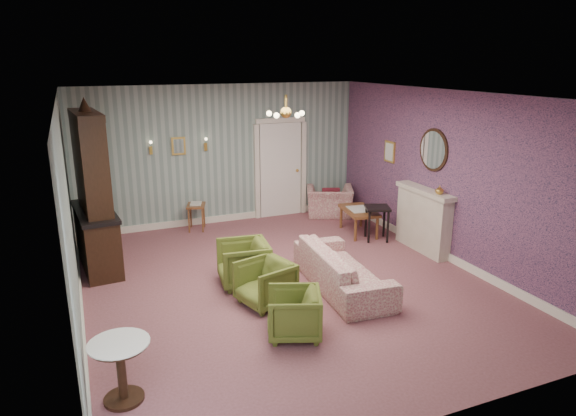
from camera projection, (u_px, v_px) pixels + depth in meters
name	position (u px, v px, depth m)	size (l,w,h in m)	color
floor	(286.00, 283.00, 8.12)	(7.00, 7.00, 0.00)	#864E56
ceiling	(286.00, 95.00, 7.32)	(7.00, 7.00, 0.00)	white
wall_back	(222.00, 155.00, 10.82)	(6.00, 6.00, 0.00)	slate
wall_front	(436.00, 285.00, 4.62)	(6.00, 6.00, 0.00)	slate
wall_left	(69.00, 217.00, 6.61)	(7.00, 7.00, 0.00)	slate
wall_right	(448.00, 177.00, 8.83)	(7.00, 7.00, 0.00)	slate
wall_right_floral	(447.00, 177.00, 8.83)	(7.00, 7.00, 0.00)	#AB5579
door	(280.00, 168.00, 11.37)	(1.12, 0.12, 2.16)	white
olive_chair_a	(294.00, 311.00, 6.50)	(0.65, 0.61, 0.67)	#566122
olive_chair_b	(265.00, 281.00, 7.34)	(0.69, 0.64, 0.70)	#566122
olive_chair_c	(243.00, 261.00, 8.00)	(0.74, 0.69, 0.76)	#566122
sofa_chintz	(343.00, 262.00, 7.86)	(2.16, 0.63, 0.84)	#973D4E
wingback_chair	(330.00, 197.00, 11.51)	(1.00, 0.65, 0.87)	#973D4E
dresser	(92.00, 188.00, 8.38)	(0.57, 1.66, 2.76)	black
fireplace	(423.00, 220.00, 9.38)	(0.30, 1.40, 1.16)	beige
mantel_vase	(440.00, 190.00, 8.83)	(0.15, 0.15, 0.15)	gold
oval_mirror	(433.00, 150.00, 9.06)	(0.04, 0.76, 0.84)	white
framed_print	(390.00, 152.00, 10.33)	(0.04, 0.34, 0.42)	gold
coffee_table	(359.00, 221.00, 10.37)	(0.55, 1.00, 0.51)	brown
side_table_black	(377.00, 223.00, 9.97)	(0.45, 0.45, 0.67)	black
pedestal_table	(121.00, 371.00, 5.25)	(0.62, 0.62, 0.67)	black
nesting_table	(197.00, 216.00, 10.58)	(0.35, 0.45, 0.59)	brown
gilt_mirror_back	(179.00, 146.00, 10.38)	(0.28, 0.06, 0.36)	gold
sconce_left	(151.00, 148.00, 10.16)	(0.16, 0.12, 0.30)	gold
sconce_right	(206.00, 145.00, 10.57)	(0.16, 0.12, 0.30)	gold
chandelier	(286.00, 114.00, 7.39)	(0.56, 0.56, 0.36)	gold
burgundy_cushion	(331.00, 196.00, 11.35)	(0.38, 0.10, 0.38)	maroon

